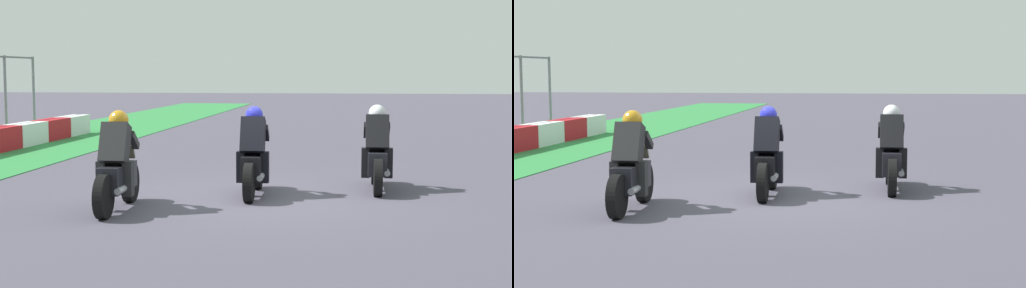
# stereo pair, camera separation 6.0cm
# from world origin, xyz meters

# --- Properties ---
(ground_plane) EXTENTS (120.00, 120.00, 0.00)m
(ground_plane) POSITION_xyz_m (0.00, 0.00, 0.00)
(ground_plane) COLOR #494554
(rider_lane_a) EXTENTS (2.04, 0.54, 1.51)m
(rider_lane_a) POSITION_xyz_m (1.06, -1.94, 0.62)
(rider_lane_a) COLOR black
(rider_lane_a) RESTS_ON ground_plane
(rider_lane_b) EXTENTS (2.04, 0.55, 1.51)m
(rider_lane_b) POSITION_xyz_m (0.19, 0.14, 0.62)
(rider_lane_b) COLOR black
(rider_lane_b) RESTS_ON ground_plane
(rider_lane_c) EXTENTS (2.04, 0.55, 1.51)m
(rider_lane_c) POSITION_xyz_m (-1.42, 2.00, 0.62)
(rider_lane_c) COLOR black
(rider_lane_c) RESTS_ON ground_plane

